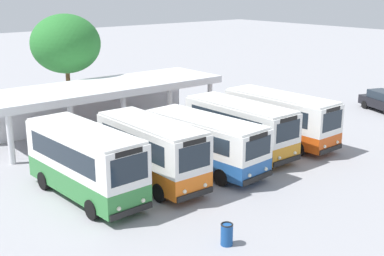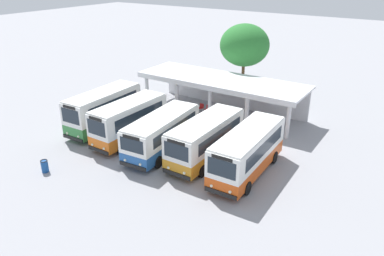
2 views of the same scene
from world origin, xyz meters
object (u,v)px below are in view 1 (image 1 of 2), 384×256
at_px(city_bus_fourth_amber, 240,126).
at_px(parked_car_flank, 384,101).
at_px(waiting_chair_fifth_seat, 133,125).
at_px(waiting_chair_fourth_seat, 123,126).
at_px(waiting_chair_far_end_seat, 141,123).
at_px(litter_bin_apron, 227,234).
at_px(waiting_chair_middle_seat, 115,129).
at_px(city_bus_second_in_row, 151,150).
at_px(city_bus_middle_cream, 205,141).
at_px(waiting_chair_end_by_column, 95,132).
at_px(waiting_chair_second_from_end, 105,130).
at_px(city_bus_nearest_orange, 85,160).
at_px(city_bus_fifth_blue, 280,117).

xyz_separation_m(city_bus_fourth_amber, parked_car_flank, (16.38, 0.19, -0.89)).
bearing_deg(city_bus_fourth_amber, waiting_chair_fifth_seat, 107.11).
height_order(waiting_chair_fourth_seat, waiting_chair_far_end_seat, same).
xyz_separation_m(waiting_chair_far_end_seat, litter_bin_apron, (-6.61, -15.67, -0.07)).
distance_m(waiting_chair_middle_seat, waiting_chair_fifth_seat, 1.47).
xyz_separation_m(city_bus_second_in_row, waiting_chair_fourth_seat, (3.68, 8.58, -1.28)).
height_order(city_bus_middle_cream, waiting_chair_middle_seat, city_bus_middle_cream).
xyz_separation_m(waiting_chair_end_by_column, waiting_chair_fourth_seat, (2.20, 0.07, 0.00)).
height_order(waiting_chair_second_from_end, waiting_chair_middle_seat, same).
distance_m(city_bus_nearest_orange, city_bus_fourth_amber, 10.25).
bearing_deg(city_bus_fourth_amber, waiting_chair_fourth_seat, 111.63).
xyz_separation_m(city_bus_middle_cream, waiting_chair_fifth_seat, (0.99, 8.64, -1.11)).
height_order(city_bus_nearest_orange, waiting_chair_end_by_column, city_bus_nearest_orange).
xyz_separation_m(city_bus_middle_cream, waiting_chair_fourth_seat, (0.26, 8.72, -1.11)).
bearing_deg(city_bus_nearest_orange, waiting_chair_fifth_seat, 45.44).
distance_m(city_bus_nearest_orange, city_bus_fifth_blue, 13.67).
bearing_deg(city_bus_second_in_row, city_bus_fifth_blue, 2.46).
relative_size(waiting_chair_fifth_seat, waiting_chair_far_end_seat, 1.00).
xyz_separation_m(waiting_chair_fifth_seat, litter_bin_apron, (-5.88, -15.61, -0.07)).
bearing_deg(city_bus_second_in_row, parked_car_flank, 1.96).
relative_size(city_bus_fourth_amber, litter_bin_apron, 8.32).
distance_m(city_bus_second_in_row, city_bus_fifth_blue, 10.26).
bearing_deg(city_bus_nearest_orange, city_bus_fourth_amber, 0.33).
relative_size(parked_car_flank, waiting_chair_end_by_column, 5.46).
height_order(city_bus_second_in_row, waiting_chair_middle_seat, city_bus_second_in_row).
xyz_separation_m(waiting_chair_middle_seat, waiting_chair_fourth_seat, (0.73, 0.08, 0.00)).
bearing_deg(waiting_chair_far_end_seat, city_bus_fifth_blue, -57.78).
bearing_deg(waiting_chair_middle_seat, waiting_chair_far_end_seat, 1.49).
distance_m(waiting_chair_second_from_end, waiting_chair_middle_seat, 0.73).
bearing_deg(city_bus_second_in_row, waiting_chair_second_from_end, 75.49).
bearing_deg(waiting_chair_second_from_end, waiting_chair_fifth_seat, -1.11).
distance_m(waiting_chair_end_by_column, waiting_chair_second_from_end, 0.73).
bearing_deg(waiting_chair_fifth_seat, waiting_chair_far_end_seat, 4.80).
height_order(city_bus_second_in_row, parked_car_flank, city_bus_second_in_row).
distance_m(city_bus_second_in_row, waiting_chair_fourth_seat, 9.42).
distance_m(city_bus_fifth_blue, waiting_chair_far_end_seat, 9.67).
bearing_deg(parked_car_flank, city_bus_middle_cream, -177.28).
xyz_separation_m(city_bus_nearest_orange, city_bus_fourth_amber, (10.25, 0.06, -0.14)).
height_order(city_bus_nearest_orange, parked_car_flank, city_bus_nearest_orange).
bearing_deg(city_bus_second_in_row, litter_bin_apron, -101.65).
xyz_separation_m(city_bus_fourth_amber, waiting_chair_fourth_seat, (-3.16, 7.97, -1.20)).
bearing_deg(city_bus_second_in_row, city_bus_middle_cream, -2.47).
height_order(city_bus_middle_cream, waiting_chair_second_from_end, city_bus_middle_cream).
bearing_deg(city_bus_fifth_blue, waiting_chair_second_from_end, 134.83).
bearing_deg(waiting_chair_second_from_end, city_bus_fourth_amber, -59.74).
xyz_separation_m(city_bus_fifth_blue, waiting_chair_second_from_end, (-8.05, 8.09, -1.23)).
bearing_deg(waiting_chair_second_from_end, city_bus_middle_cream, -82.07).
distance_m(city_bus_middle_cream, waiting_chair_end_by_column, 8.94).
bearing_deg(waiting_chair_far_end_seat, city_bus_second_in_row, -121.01).
bearing_deg(city_bus_nearest_orange, waiting_chair_end_by_column, 58.41).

